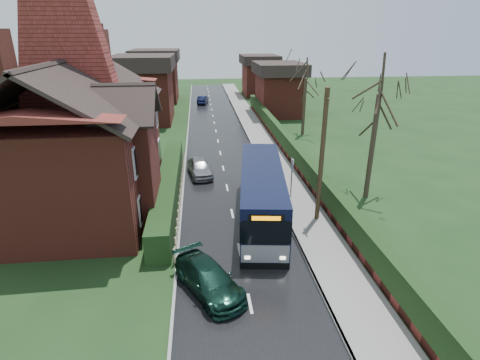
{
  "coord_description": "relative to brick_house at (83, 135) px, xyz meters",
  "views": [
    {
      "loc": [
        -1.71,
        -17.98,
        10.2
      ],
      "look_at": [
        0.57,
        2.91,
        1.8
      ],
      "focal_mm": 28.0,
      "sensor_mm": 36.0,
      "label": 1
    }
  ],
  "objects": [
    {
      "name": "road",
      "position": [
        8.73,
        5.22,
        -4.37
      ],
      "size": [
        6.0,
        100.0,
        0.02
      ],
      "primitive_type": "cube",
      "color": "black",
      "rests_on": "ground"
    },
    {
      "name": "car_silver",
      "position": [
        6.87,
        3.91,
        -3.72
      ],
      "size": [
        2.19,
        4.07,
        1.32
      ],
      "primitive_type": "imported",
      "rotation": [
        0.0,
        0.0,
        0.17
      ],
      "color": "#A3A2A7",
      "rests_on": "ground"
    },
    {
      "name": "kerb_left",
      "position": [
        5.68,
        5.22,
        -4.33
      ],
      "size": [
        0.12,
        100.0,
        0.1
      ],
      "primitive_type": "cube",
      "color": "gray",
      "rests_on": "ground"
    },
    {
      "name": "right_wall_hedge",
      "position": [
        14.53,
        5.22,
        -3.36
      ],
      "size": [
        0.6,
        50.0,
        1.8
      ],
      "color": "maroon",
      "rests_on": "ground"
    },
    {
      "name": "car_distant",
      "position": [
        7.59,
        33.89,
        -3.78
      ],
      "size": [
        1.84,
        3.78,
        1.19
      ],
      "primitive_type": "imported",
      "rotation": [
        0.0,
        0.0,
        2.98
      ],
      "color": "black",
      "rests_on": "ground"
    },
    {
      "name": "picket_fence",
      "position": [
        5.58,
        0.22,
        -3.93
      ],
      "size": [
        0.1,
        16.0,
        0.9
      ],
      "primitive_type": null,
      "color": "gray",
      "rests_on": "ground"
    },
    {
      "name": "ground",
      "position": [
        8.73,
        -4.78,
        -4.38
      ],
      "size": [
        140.0,
        140.0,
        0.0
      ],
      "primitive_type": "plane",
      "color": "#23401B",
      "rests_on": "ground"
    },
    {
      "name": "front_hedge",
      "position": [
        4.83,
        0.22,
        -3.58
      ],
      "size": [
        1.2,
        16.0,
        1.6
      ],
      "primitive_type": "cube",
      "color": "black",
      "rests_on": "ground"
    },
    {
      "name": "car_green",
      "position": [
        7.13,
        -9.77,
        -3.78
      ],
      "size": [
        3.39,
        4.41,
        1.19
      ],
      "primitive_type": "imported",
      "rotation": [
        0.0,
        0.0,
        0.49
      ],
      "color": "black",
      "rests_on": "ground"
    },
    {
      "name": "tree_right_far",
      "position": [
        17.73,
        14.71,
        1.77
      ],
      "size": [
        4.26,
        4.26,
        8.23
      ],
      "color": "#352A1F",
      "rests_on": "ground"
    },
    {
      "name": "pavement",
      "position": [
        12.98,
        5.22,
        -4.31
      ],
      "size": [
        2.5,
        100.0,
        0.14
      ],
      "primitive_type": "cube",
      "color": "slate",
      "rests_on": "ground"
    },
    {
      "name": "telegraph_pole",
      "position": [
        13.53,
        -4.06,
        -0.56
      ],
      "size": [
        0.26,
        0.97,
        7.55
      ],
      "rotation": [
        0.0,
        0.0,
        -0.11
      ],
      "color": "#332616",
      "rests_on": "ground"
    },
    {
      "name": "tree_right_near",
      "position": [
        17.73,
        -1.22,
        2.76
      ],
      "size": [
        4.42,
        4.42,
        9.55
      ],
      "color": "#34281E",
      "rests_on": "ground"
    },
    {
      "name": "kerb_right",
      "position": [
        11.78,
        5.22,
        -4.31
      ],
      "size": [
        0.12,
        100.0,
        0.14
      ],
      "primitive_type": "cube",
      "color": "gray",
      "rests_on": "ground"
    },
    {
      "name": "brick_house",
      "position": [
        0.0,
        0.0,
        0.0
      ],
      "size": [
        9.3,
        14.6,
        10.3
      ],
      "color": "maroon",
      "rests_on": "ground"
    },
    {
      "name": "tree_house_side",
      "position": [
        -3.39,
        10.39,
        2.82
      ],
      "size": [
        4.24,
        4.24,
        9.63
      ],
      "color": "#382D21",
      "rests_on": "ground"
    },
    {
      "name": "bus",
      "position": [
        10.36,
        -3.58,
        -2.86
      ],
      "size": [
        3.57,
        10.3,
        3.07
      ],
      "rotation": [
        0.0,
        0.0,
        -0.13
      ],
      "color": "black",
      "rests_on": "ground"
    },
    {
      "name": "bus_stop_sign",
      "position": [
        12.73,
        -0.94,
        -2.57
      ],
      "size": [
        0.08,
        0.41,
        2.75
      ],
      "rotation": [
        0.0,
        0.0,
        0.03
      ],
      "color": "slate",
      "rests_on": "ground"
    }
  ]
}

